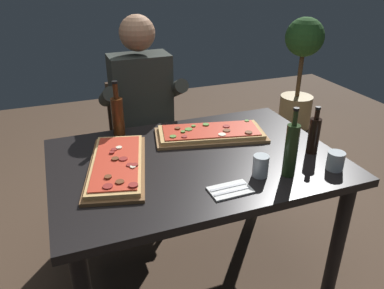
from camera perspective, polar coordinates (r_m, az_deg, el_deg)
name	(u,v)px	position (r m, az deg, el deg)	size (l,w,h in m)	color
ground_plane	(195,269)	(2.31, 0.46, -18.37)	(6.40, 6.40, 0.00)	#4C3828
dining_table	(195,174)	(1.91, 0.53, -4.53)	(1.40, 0.96, 0.74)	black
pizza_rectangular_front	(211,133)	(2.08, 2.82, 1.71)	(0.65, 0.38, 0.05)	olive
pizza_rectangular_left	(117,165)	(1.80, -11.31, -3.02)	(0.40, 0.65, 0.05)	brown
wine_bottle_dark	(291,149)	(1.72, 14.78, -0.71)	(0.06, 0.06, 0.33)	#233819
oil_bottle_amber	(314,135)	(1.97, 17.99, 1.44)	(0.06, 0.06, 0.25)	black
vinegar_bottle_green	(118,115)	(2.11, -11.19, 4.45)	(0.07, 0.07, 0.31)	#47230F
tumbler_near_camera	(335,161)	(1.87, 20.91, -2.33)	(0.08, 0.08, 0.09)	silver
tumbler_far_side	(261,166)	(1.72, 10.36, -3.21)	(0.07, 0.07, 0.10)	silver
napkin_cutlery_set	(230,190)	(1.62, 5.82, -6.87)	(0.18, 0.11, 0.01)	white
diner_chair	(141,137)	(2.69, -7.69, 1.08)	(0.44, 0.44, 0.87)	#3D2B1E
seated_diner	(143,109)	(2.48, -7.38, 5.32)	(0.53, 0.41, 1.33)	#23232D
potted_plant_corner	(300,70)	(4.01, 16.11, 10.83)	(0.38, 0.38, 1.13)	tan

